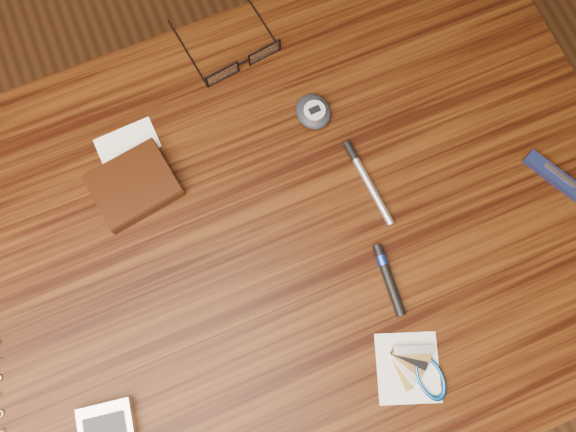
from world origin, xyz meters
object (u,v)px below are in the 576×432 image
(eyeglasses, at_px, (241,60))
(silver_pen, at_px, (365,176))
(notepad_keys, at_px, (419,371))
(desk, at_px, (272,256))
(wallet_and_card, at_px, (134,184))
(pocket_knife, at_px, (554,176))
(pedometer, at_px, (313,112))

(eyeglasses, xyz_separation_m, silver_pen, (0.09, -0.22, -0.01))
(notepad_keys, bearing_deg, desk, 116.15)
(desk, height_order, eyeglasses, eyeglasses)
(wallet_and_card, relative_size, pocket_knife, 1.63)
(desk, xyz_separation_m, pocket_knife, (0.39, -0.06, 0.11))
(desk, xyz_separation_m, wallet_and_card, (-0.14, 0.14, 0.11))
(notepad_keys, bearing_deg, wallet_and_card, 124.26)
(pedometer, height_order, notepad_keys, pedometer)
(desk, xyz_separation_m, notepad_keys, (0.11, -0.22, 0.11))
(wallet_and_card, bearing_deg, notepad_keys, -55.74)
(eyeglasses, distance_m, notepad_keys, 0.49)
(wallet_and_card, height_order, silver_pen, wallet_and_card)
(wallet_and_card, xyz_separation_m, pocket_knife, (0.53, -0.21, -0.01))
(desk, bearing_deg, pocket_knife, -9.18)
(eyeglasses, distance_m, silver_pen, 0.24)
(pedometer, relative_size, silver_pen, 0.44)
(wallet_and_card, bearing_deg, pocket_knife, -21.18)
(desk, height_order, wallet_and_card, wallet_and_card)
(desk, height_order, notepad_keys, notepad_keys)
(wallet_and_card, distance_m, pocket_knife, 0.57)
(desk, bearing_deg, silver_pen, 12.90)
(eyeglasses, distance_m, pocket_knife, 0.46)
(pedometer, height_order, silver_pen, pedometer)
(pedometer, bearing_deg, notepad_keys, -92.36)
(eyeglasses, xyz_separation_m, pedometer, (0.06, -0.11, -0.00))
(eyeglasses, relative_size, pedometer, 2.44)
(silver_pen, bearing_deg, wallet_and_card, 159.88)
(desk, distance_m, wallet_and_card, 0.23)
(pedometer, xyz_separation_m, silver_pen, (0.03, -0.11, -0.00))
(silver_pen, bearing_deg, eyeglasses, 112.29)
(wallet_and_card, xyz_separation_m, silver_pen, (0.29, -0.11, -0.01))
(notepad_keys, bearing_deg, silver_pen, 80.47)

